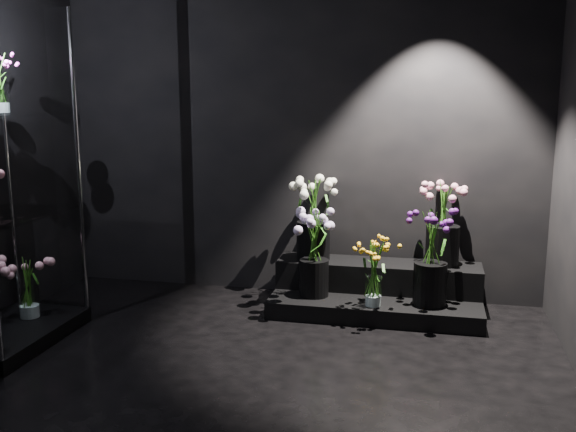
% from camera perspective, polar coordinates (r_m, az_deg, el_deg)
% --- Properties ---
extents(floor, '(4.00, 4.00, 0.00)m').
position_cam_1_polar(floor, '(3.77, -5.67, -15.60)').
color(floor, black).
rests_on(floor, ground).
extents(wall_back, '(4.00, 0.00, 4.00)m').
position_cam_1_polar(wall_back, '(5.32, 0.85, 7.86)').
color(wall_back, black).
rests_on(wall_back, floor).
extents(display_riser, '(1.60, 0.71, 0.36)m').
position_cam_1_polar(display_riser, '(5.13, 7.89, -6.61)').
color(display_riser, black).
rests_on(display_riser, floor).
extents(bouquet_orange_bells, '(0.28, 0.28, 0.49)m').
position_cam_1_polar(bouquet_orange_bells, '(4.74, 7.63, -5.03)').
color(bouquet_orange_bells, white).
rests_on(bouquet_orange_bells, display_riser).
extents(bouquet_lilac, '(0.41, 0.41, 0.67)m').
position_cam_1_polar(bouquet_lilac, '(4.92, 2.35, -2.76)').
color(bouquet_lilac, black).
rests_on(bouquet_lilac, display_riser).
extents(bouquet_purple, '(0.40, 0.40, 0.70)m').
position_cam_1_polar(bouquet_purple, '(4.81, 12.61, -3.28)').
color(bouquet_purple, black).
rests_on(bouquet_purple, display_riser).
extents(bouquet_cream_roses, '(0.54, 0.54, 0.67)m').
position_cam_1_polar(bouquet_cream_roses, '(5.12, 2.28, 0.37)').
color(bouquet_cream_roses, black).
rests_on(bouquet_cream_roses, display_riser).
extents(bouquet_pink_roses, '(0.43, 0.43, 0.65)m').
position_cam_1_polar(bouquet_pink_roses, '(5.10, 13.67, -0.13)').
color(bouquet_pink_roses, black).
rests_on(bouquet_pink_roses, display_riser).
extents(bouquet_case_base_pink, '(0.37, 0.37, 0.43)m').
position_cam_1_polar(bouquet_case_base_pink, '(4.93, -22.13, -5.79)').
color(bouquet_case_base_pink, white).
rests_on(bouquet_case_base_pink, display_case).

